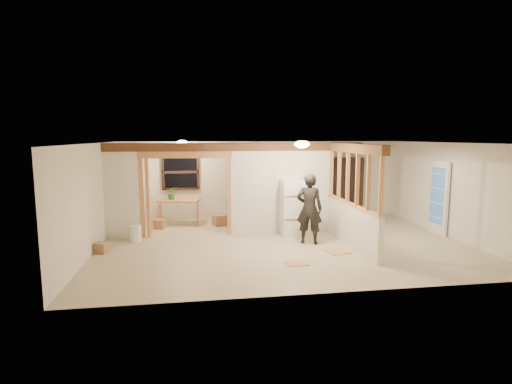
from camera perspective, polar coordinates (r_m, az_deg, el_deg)
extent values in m
cube|color=#BFA88E|center=(10.10, 3.94, -7.36)|extent=(9.00, 6.50, 0.01)
cube|color=white|center=(9.74, 4.08, 7.00)|extent=(9.00, 6.50, 0.01)
cube|color=silver|center=(13.01, 0.84, 1.72)|extent=(9.00, 0.01, 2.50)
cube|color=silver|center=(6.76, 10.12, -4.19)|extent=(9.00, 0.01, 2.50)
cube|color=silver|center=(9.88, -22.36, -0.85)|extent=(0.01, 6.50, 2.50)
cube|color=silver|center=(11.69, 26.06, 0.21)|extent=(0.01, 6.50, 2.50)
cube|color=silver|center=(10.95, -18.62, 0.14)|extent=(0.90, 0.12, 2.50)
cube|color=silver|center=(11.05, 3.64, 0.60)|extent=(2.80, 0.12, 2.50)
cube|color=tan|center=(10.81, -9.95, -0.46)|extent=(2.46, 0.14, 2.20)
cube|color=brown|center=(10.77, -2.59, 6.45)|extent=(7.00, 0.18, 0.22)
cube|color=brown|center=(9.85, 13.76, 6.10)|extent=(0.18, 3.30, 0.22)
cube|color=silver|center=(10.08, 13.41, -4.64)|extent=(0.12, 3.20, 1.00)
cube|color=tan|center=(9.90, 13.62, 1.93)|extent=(0.14, 3.20, 1.32)
cube|color=black|center=(12.72, -10.73, 2.80)|extent=(1.12, 0.10, 1.10)
cube|color=white|center=(12.00, 24.59, -0.72)|extent=(0.12, 0.86, 2.00)
ellipsoid|color=#FFEABF|center=(9.33, 6.57, 6.80)|extent=(0.36, 0.36, 0.16)
ellipsoid|color=#FFEABF|center=(11.81, -10.50, 6.94)|extent=(0.32, 0.32, 0.14)
ellipsoid|color=#FFD88C|center=(11.11, -7.97, 5.40)|extent=(0.07, 0.07, 0.07)
cube|color=white|center=(10.83, 5.26, -2.20)|extent=(0.62, 0.61, 1.51)
imported|color=#2A2525|center=(9.98, 7.62, -2.36)|extent=(0.76, 0.65, 1.77)
cube|color=tan|center=(12.33, -10.95, -2.83)|extent=(1.32, 0.85, 0.77)
imported|color=#2F5924|center=(12.30, -11.95, -0.16)|extent=(0.40, 0.36, 0.39)
cylinder|color=#B9110A|center=(11.66, -16.74, -4.28)|extent=(0.48, 0.48, 0.52)
cube|color=black|center=(13.58, 12.92, 0.66)|extent=(0.98, 0.33, 1.97)
cylinder|color=white|center=(10.72, -16.91, -5.65)|extent=(0.33, 0.33, 0.41)
cube|color=#A97651|center=(12.07, -5.24, -4.04)|extent=(0.46, 0.43, 0.32)
cube|color=#A97651|center=(11.97, -13.57, -4.45)|extent=(0.37, 0.37, 0.27)
cube|color=#A97651|center=(9.91, -21.24, -7.45)|extent=(0.36, 0.33, 0.24)
cube|color=tan|center=(9.54, 11.58, -8.34)|extent=(0.56, 0.56, 0.02)
cube|color=tan|center=(8.56, 5.85, -10.12)|extent=(0.47, 0.38, 0.01)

